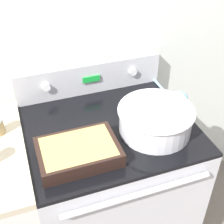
# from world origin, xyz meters

# --- Properties ---
(kitchen_wall) EXTENTS (8.00, 0.05, 2.50)m
(kitchen_wall) POSITION_xyz_m (0.00, 0.70, 1.25)
(kitchen_wall) COLOR silver
(kitchen_wall) RESTS_ON ground_plane
(stove_range) EXTENTS (0.77, 0.70, 0.94)m
(stove_range) POSITION_xyz_m (0.00, 0.33, 0.47)
(stove_range) COLOR #BCBCC1
(stove_range) RESTS_ON ground_plane
(control_panel) EXTENTS (0.77, 0.07, 0.17)m
(control_panel) POSITION_xyz_m (0.00, 0.64, 1.03)
(control_panel) COLOR #BCBCC1
(control_panel) RESTS_ON stove_range
(mixing_bowl) EXTENTS (0.34, 0.34, 0.12)m
(mixing_bowl) POSITION_xyz_m (0.18, 0.23, 1.01)
(mixing_bowl) COLOR silver
(mixing_bowl) RESTS_ON stove_range
(casserole_dish) EXTENTS (0.32, 0.23, 0.06)m
(casserole_dish) POSITION_xyz_m (-0.18, 0.18, 0.98)
(casserole_dish) COLOR black
(casserole_dish) RESTS_ON stove_range
(ladle) EXTENTS (0.09, 0.33, 0.09)m
(ladle) POSITION_xyz_m (0.37, 0.36, 0.99)
(ladle) COLOR #7AB2C6
(ladle) RESTS_ON stove_range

